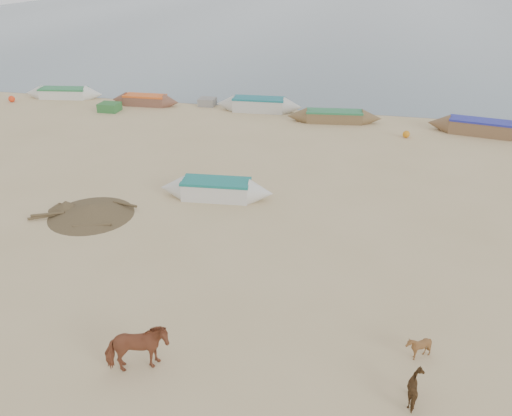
{
  "coord_description": "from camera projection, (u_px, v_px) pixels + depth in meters",
  "views": [
    {
      "loc": [
        3.95,
        -13.48,
        10.1
      ],
      "look_at": [
        0.0,
        4.0,
        1.0
      ],
      "focal_mm": 35.0,
      "sensor_mm": 36.0,
      "label": 1
    }
  ],
  "objects": [
    {
      "name": "waterline_canoes",
      "position": [
        299.0,
        111.0,
        34.67
      ],
      "size": [
        59.15,
        4.65,
        0.99
      ],
      "color": "brown",
      "rests_on": "ground"
    },
    {
      "name": "calf_front",
      "position": [
        418.0,
        347.0,
        13.84
      ],
      "size": [
        0.78,
        0.72,
        0.77
      ],
      "primitive_type": "imported",
      "rotation": [
        0.0,
        0.0,
        -1.71
      ],
      "color": "brown",
      "rests_on": "ground"
    },
    {
      "name": "debris_pile",
      "position": [
        91.0,
        210.0,
        21.57
      ],
      "size": [
        4.31,
        4.31,
        0.53
      ],
      "primitive_type": "cone",
      "rotation": [
        0.0,
        0.0,
        -0.19
      ],
      "color": "brown",
      "rests_on": "ground"
    },
    {
      "name": "ground",
      "position": [
        230.0,
        285.0,
        17.08
      ],
      "size": [
        140.0,
        140.0,
        0.0
      ],
      "primitive_type": "plane",
      "color": "tan",
      "rests_on": "ground"
    },
    {
      "name": "calf_right",
      "position": [
        417.0,
        390.0,
        12.46
      ],
      "size": [
        0.94,
        1.0,
        0.8
      ],
      "primitive_type": "imported",
      "rotation": [
        0.0,
        0.0,
        1.98
      ],
      "color": "#4D3118",
      "rests_on": "ground"
    },
    {
      "name": "cow_adult",
      "position": [
        137.0,
        349.0,
        13.29
      ],
      "size": [
        1.9,
        1.45,
        1.46
      ],
      "primitive_type": "imported",
      "rotation": [
        0.0,
        0.0,
        2.02
      ],
      "color": "brown",
      "rests_on": "ground"
    },
    {
      "name": "beach_clutter",
      "position": [
        372.0,
        119.0,
        33.49
      ],
      "size": [
        46.76,
        5.13,
        0.64
      ],
      "color": "#2E6832",
      "rests_on": "ground"
    },
    {
      "name": "near_canoe",
      "position": [
        216.0,
        189.0,
        23.02
      ],
      "size": [
        5.38,
        1.67,
        0.9
      ],
      "primitive_type": null,
      "rotation": [
        0.0,
        0.0,
        0.09
      ],
      "color": "silver",
      "rests_on": "ground"
    },
    {
      "name": "sea",
      "position": [
        353.0,
        19.0,
        88.39
      ],
      "size": [
        160.0,
        160.0,
        0.0
      ],
      "primitive_type": "plane",
      "color": "slate",
      "rests_on": "ground"
    }
  ]
}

